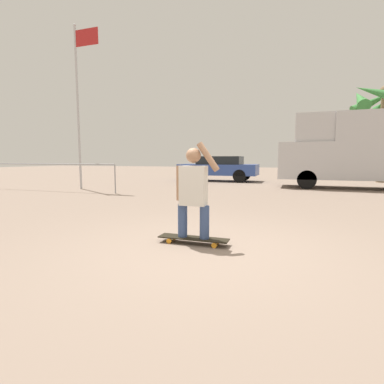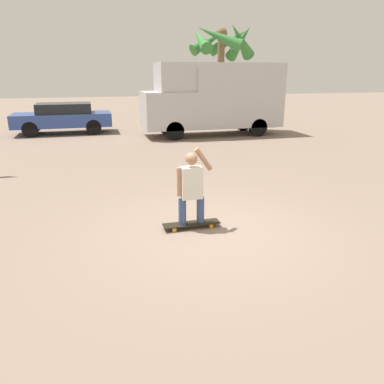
{
  "view_description": "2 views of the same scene",
  "coord_description": "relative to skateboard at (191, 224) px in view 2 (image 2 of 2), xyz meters",
  "views": [
    {
      "loc": [
        1.11,
        -3.83,
        1.26
      ],
      "look_at": [
        -0.61,
        1.07,
        0.68
      ],
      "focal_mm": 28.0,
      "sensor_mm": 36.0,
      "label": 1
    },
    {
      "loc": [
        -2.01,
        -5.88,
        2.75
      ],
      "look_at": [
        -0.13,
        0.88,
        0.5
      ],
      "focal_mm": 35.0,
      "sensor_mm": 36.0,
      "label": 2
    }
  ],
  "objects": [
    {
      "name": "parked_car_blue",
      "position": [
        -2.76,
        12.39,
        0.68
      ],
      "size": [
        4.38,
        1.77,
        1.39
      ],
      "color": "black",
      "rests_on": "ground_plane"
    },
    {
      "name": "skateboard",
      "position": [
        0.0,
        0.0,
        0.0
      ],
      "size": [
        1.06,
        0.25,
        0.09
      ],
      "color": "black",
      "rests_on": "ground_plane"
    },
    {
      "name": "ground_plane",
      "position": [
        0.31,
        -0.28,
        -0.08
      ],
      "size": [
        80.0,
        80.0,
        0.0
      ],
      "primitive_type": "plane",
      "color": "gray"
    },
    {
      "name": "camper_van",
      "position": [
        3.88,
        10.11,
        1.61
      ],
      "size": [
        6.18,
        2.01,
        3.13
      ],
      "color": "black",
      "rests_on": "ground_plane"
    },
    {
      "name": "palm_tree_near_van",
      "position": [
        5.73,
        14.33,
        4.12
      ],
      "size": [
        3.65,
        3.84,
        5.28
      ],
      "color": "brown",
      "rests_on": "ground_plane"
    },
    {
      "name": "person_skateboarder",
      "position": [
        -0.0,
        0.0,
        0.74
      ],
      "size": [
        0.65,
        0.22,
        1.41
      ],
      "color": "#384C7A",
      "rests_on": "skateboard"
    }
  ]
}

